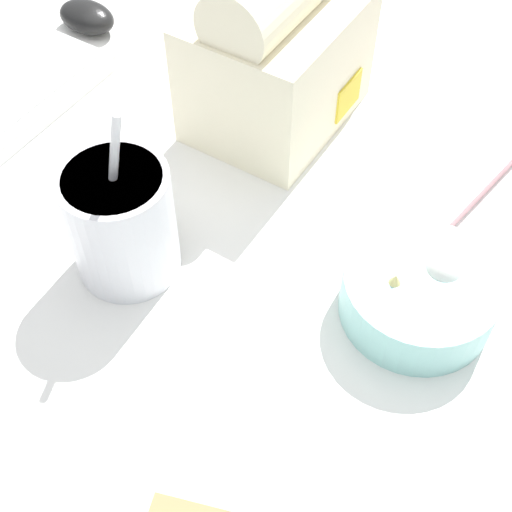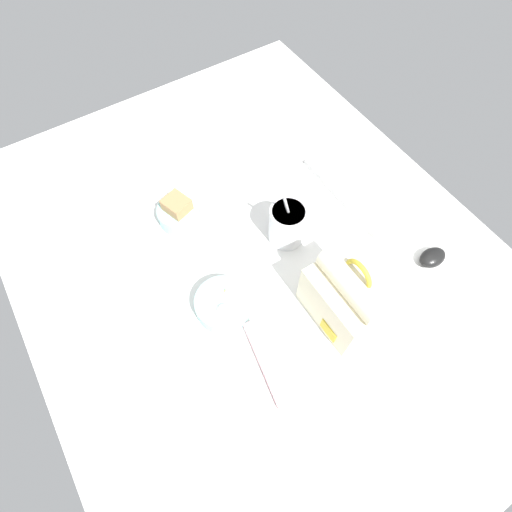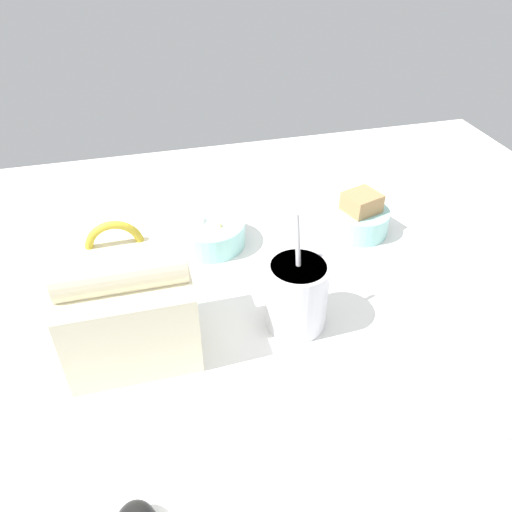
% 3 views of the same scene
% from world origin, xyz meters
% --- Properties ---
extents(desk_surface, '(1.40, 1.10, 0.02)m').
position_xyz_m(desk_surface, '(0.00, 0.00, 0.01)').
color(desk_surface, white).
rests_on(desk_surface, ground).
extents(lunch_bag, '(0.17, 0.14, 0.21)m').
position_xyz_m(lunch_bag, '(0.23, 0.09, 0.10)').
color(lunch_bag, '#EFE5C1').
rests_on(lunch_bag, desk_surface).
extents(soup_cup, '(0.09, 0.09, 0.18)m').
position_xyz_m(soup_cup, '(-0.00, 0.09, 0.08)').
color(soup_cup, silver).
rests_on(soup_cup, desk_surface).
extents(bento_bowl_snacks, '(0.13, 0.13, 0.06)m').
position_xyz_m(bento_bowl_snacks, '(0.09, -0.14, 0.04)').
color(bento_bowl_snacks, '#93D1CC').
rests_on(bento_bowl_snacks, desk_surface).
extents(computer_mouse, '(0.05, 0.07, 0.03)m').
position_xyz_m(computer_mouse, '(0.25, 0.35, 0.04)').
color(computer_mouse, black).
rests_on(computer_mouse, desk_surface).
extents(chopstick_case, '(0.19, 0.06, 0.02)m').
position_xyz_m(chopstick_case, '(0.24, -0.13, 0.03)').
color(chopstick_case, pink).
rests_on(chopstick_case, desk_surface).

